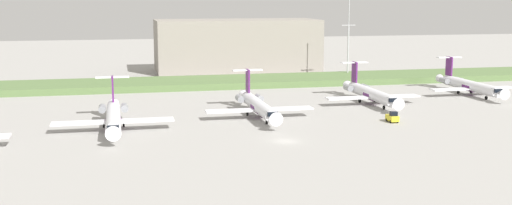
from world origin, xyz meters
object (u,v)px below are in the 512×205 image
at_px(antenna_mast, 348,45).
at_px(regional_jet_second, 113,116).
at_px(baggage_tug, 392,117).
at_px(regional_jet_third, 258,105).
at_px(regional_jet_fourth, 370,93).
at_px(regional_jet_fifth, 469,85).

bearing_deg(antenna_mast, regional_jet_second, -139.01).
bearing_deg(baggage_tug, regional_jet_third, 155.71).
relative_size(antenna_mast, baggage_tug, 7.94).
height_order(regional_jet_fourth, baggage_tug, regional_jet_fourth).
distance_m(regional_jet_third, baggage_tug, 28.03).
bearing_deg(regional_jet_third, regional_jet_second, -168.28).
bearing_deg(regional_jet_fourth, regional_jet_fifth, 13.37).
height_order(regional_jet_third, antenna_mast, antenna_mast).
relative_size(regional_jet_third, regional_jet_fifth, 1.00).
bearing_deg(antenna_mast, regional_jet_fourth, -104.31).
xyz_separation_m(regional_jet_third, regional_jet_fifth, (60.43, 17.69, 0.00)).
height_order(regional_jet_third, regional_jet_fourth, same).
distance_m(regional_jet_second, baggage_tug, 55.70).
distance_m(regional_jet_second, antenna_mast, 94.88).
height_order(regional_jet_third, regional_jet_fifth, same).
bearing_deg(regional_jet_fourth, regional_jet_second, -164.45).
height_order(regional_jet_second, regional_jet_third, same).
distance_m(regional_jet_fourth, antenna_mast, 47.51).
bearing_deg(regional_jet_fifth, regional_jet_third, -163.68).
bearing_deg(regional_jet_fifth, regional_jet_fourth, -166.63).
distance_m(regional_jet_second, regional_jet_third, 30.55).
bearing_deg(regional_jet_fifth, regional_jet_second, -165.18).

